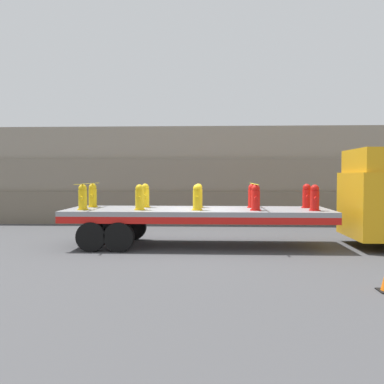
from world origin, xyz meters
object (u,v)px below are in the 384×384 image
(fire_hydrant_yellow_near_1, at_px, (140,198))
(fire_hydrant_yellow_near_2, at_px, (197,198))
(fire_hydrant_red_near_3, at_px, (256,198))
(fire_hydrant_red_near_4, at_px, (315,198))
(flatbed_trailer, at_px, (179,216))
(fire_hydrant_yellow_far_2, at_px, (198,196))
(fire_hydrant_red_far_3, at_px, (252,196))
(fire_hydrant_red_far_4, at_px, (307,196))
(fire_hydrant_yellow_near_0, at_px, (83,197))
(fire_hydrant_yellow_far_1, at_px, (145,196))
(fire_hydrant_yellow_far_0, at_px, (93,196))

(fire_hydrant_yellow_near_1, relative_size, fire_hydrant_yellow_near_2, 1.00)
(fire_hydrant_red_near_3, bearing_deg, fire_hydrant_red_near_4, 0.00)
(fire_hydrant_red_near_3, relative_size, fire_hydrant_red_near_4, 1.00)
(fire_hydrant_red_near_4, bearing_deg, flatbed_trailer, 172.44)
(fire_hydrant_yellow_far_2, distance_m, fire_hydrant_red_far_3, 1.75)
(fire_hydrant_yellow_near_1, xyz_separation_m, fire_hydrant_red_far_4, (5.25, 1.08, 0.00))
(fire_hydrant_yellow_near_0, height_order, fire_hydrant_red_far_3, same)
(fire_hydrant_yellow_far_1, distance_m, fire_hydrant_yellow_near_2, 2.06)
(fire_hydrant_yellow_near_0, xyz_separation_m, fire_hydrant_yellow_far_0, (0.00, 1.08, 0.00))
(fire_hydrant_red_near_4, height_order, fire_hydrant_red_far_4, same)
(fire_hydrant_red_near_3, bearing_deg, fire_hydrant_yellow_near_1, 180.00)
(flatbed_trailer, relative_size, fire_hydrant_yellow_near_1, 10.51)
(fire_hydrant_yellow_far_0, xyz_separation_m, fire_hydrant_yellow_near_2, (3.50, -1.08, 0.00))
(fire_hydrant_yellow_far_1, bearing_deg, fire_hydrant_yellow_near_1, -90.00)
(fire_hydrant_yellow_far_0, height_order, fire_hydrant_yellow_near_1, same)
(fire_hydrant_red_near_4, bearing_deg, fire_hydrant_yellow_near_1, 180.00)
(fire_hydrant_yellow_near_0, height_order, fire_hydrant_yellow_far_1, same)
(flatbed_trailer, bearing_deg, fire_hydrant_red_far_4, 7.56)
(fire_hydrant_red_far_3, xyz_separation_m, fire_hydrant_red_far_4, (1.75, 0.00, 0.00))
(fire_hydrant_red_far_3, bearing_deg, fire_hydrant_yellow_near_1, -162.79)
(fire_hydrant_red_near_3, distance_m, fire_hydrant_red_near_4, 1.75)
(fire_hydrant_yellow_near_0, bearing_deg, fire_hydrant_yellow_far_1, 31.78)
(flatbed_trailer, distance_m, fire_hydrant_red_far_3, 2.47)
(flatbed_trailer, height_order, fire_hydrant_yellow_near_0, fire_hydrant_yellow_near_0)
(flatbed_trailer, height_order, fire_hydrant_yellow_near_1, fire_hydrant_yellow_near_1)
(fire_hydrant_red_near_3, bearing_deg, flatbed_trailer, 166.92)
(fire_hydrant_yellow_near_1, distance_m, fire_hydrant_red_far_3, 3.66)
(fire_hydrant_red_near_3, relative_size, fire_hydrant_red_far_3, 1.00)
(fire_hydrant_yellow_near_0, distance_m, fire_hydrant_red_far_4, 7.08)
(flatbed_trailer, relative_size, fire_hydrant_yellow_far_2, 10.51)
(fire_hydrant_red_far_4, bearing_deg, fire_hydrant_yellow_far_2, 180.00)
(fire_hydrant_yellow_near_2, relative_size, fire_hydrant_red_far_3, 1.00)
(fire_hydrant_yellow_near_0, bearing_deg, fire_hydrant_red_far_3, 11.67)
(fire_hydrant_yellow_far_2, height_order, fire_hydrant_red_near_3, same)
(fire_hydrant_yellow_far_2, relative_size, fire_hydrant_red_near_4, 1.00)
(fire_hydrant_yellow_far_0, height_order, fire_hydrant_yellow_far_2, same)
(fire_hydrant_yellow_near_0, bearing_deg, fire_hydrant_red_near_3, 0.00)
(fire_hydrant_yellow_near_0, xyz_separation_m, fire_hydrant_yellow_near_1, (1.75, 0.00, 0.00))
(fire_hydrant_red_near_3, height_order, fire_hydrant_red_far_4, same)
(fire_hydrant_red_near_4, distance_m, fire_hydrant_red_far_4, 1.08)
(flatbed_trailer, bearing_deg, fire_hydrant_yellow_far_0, 169.47)
(fire_hydrant_yellow_far_0, bearing_deg, fire_hydrant_yellow_far_2, 0.00)
(fire_hydrant_yellow_near_2, bearing_deg, fire_hydrant_red_far_4, 17.21)
(fire_hydrant_yellow_far_0, xyz_separation_m, fire_hydrant_red_far_4, (7.00, 0.00, 0.00))
(fire_hydrant_yellow_near_0, bearing_deg, fire_hydrant_yellow_far_0, 90.00)
(flatbed_trailer, relative_size, fire_hydrant_red_near_3, 10.51)
(fire_hydrant_yellow_near_1, distance_m, fire_hydrant_red_far_4, 5.36)
(fire_hydrant_red_near_3, xyz_separation_m, fire_hydrant_red_far_4, (1.75, 1.08, 0.00))
(fire_hydrant_yellow_far_2, xyz_separation_m, fire_hydrant_red_near_4, (3.50, -1.08, 0.00))
(flatbed_trailer, bearing_deg, fire_hydrant_yellow_near_0, -169.47)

